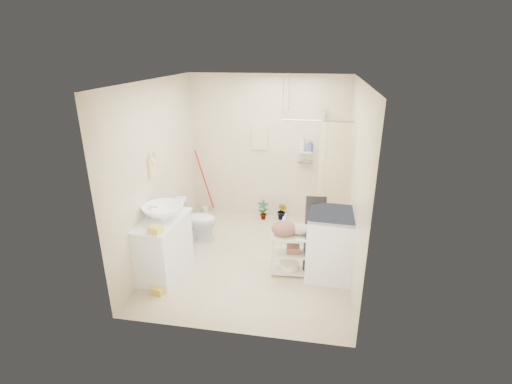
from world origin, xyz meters
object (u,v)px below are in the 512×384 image
(toilet, at_px, (195,220))
(laundry_rack, at_px, (290,250))
(vanity, at_px, (163,246))
(washing_machine, at_px, (331,244))

(toilet, distance_m, laundry_rack, 1.78)
(vanity, relative_size, washing_machine, 1.00)
(toilet, relative_size, laundry_rack, 0.97)
(laundry_rack, bearing_deg, toilet, 151.82)
(laundry_rack, bearing_deg, washing_machine, 2.57)
(toilet, bearing_deg, vanity, 170.43)
(washing_machine, height_order, laundry_rack, washing_machine)
(vanity, distance_m, laundry_rack, 1.76)
(toilet, xyz_separation_m, washing_machine, (2.18, -0.67, 0.12))
(washing_machine, bearing_deg, laundry_rack, -170.65)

